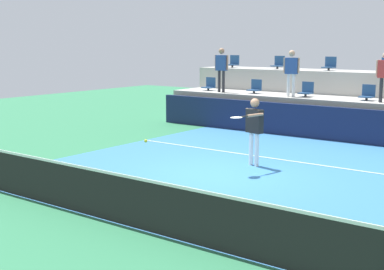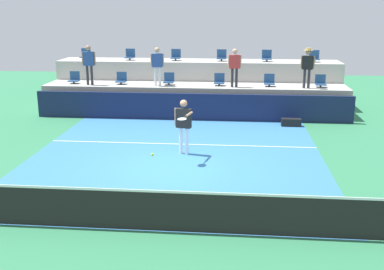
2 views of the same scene
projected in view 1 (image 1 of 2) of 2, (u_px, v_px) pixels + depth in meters
The scene contains 18 objects.
ground_plane at pixel (218, 175), 12.78m from camera, with size 40.00×40.00×0.00m, color #2D754C.
court_inner_paint at pixel (240, 167), 13.57m from camera, with size 9.00×10.00×0.01m, color teal.
court_service_line at pixel (267, 157), 14.68m from camera, with size 9.00×0.06×0.00m, color white.
tennis_net at pixel (94, 191), 9.54m from camera, with size 10.48×0.08×1.07m.
sponsor_backboard at pixel (321, 123), 17.43m from camera, with size 13.00×0.16×1.10m, color #141E42.
seating_tier_lower at pixel (336, 116), 18.44m from camera, with size 13.00×1.80×1.25m, color #ADAAA3.
seating_tier_upper at pixel (355, 100), 19.79m from camera, with size 13.00×1.80×2.10m, color #ADAAA3.
stadium_chair_lower_far_left at pixel (209, 85), 21.38m from camera, with size 0.44×0.40×0.52m.
stadium_chair_lower_left at pixel (255, 88), 20.13m from camera, with size 0.44×0.40×0.52m.
stadium_chair_lower_mid_left at pixel (307, 90), 18.89m from camera, with size 0.44×0.40×0.52m.
stadium_chair_lower_mid_right at pixel (368, 94), 17.61m from camera, with size 0.44×0.40×0.52m.
stadium_chair_upper_far_left at pixel (233, 62), 22.66m from camera, with size 0.44×0.40×0.52m.
stadium_chair_upper_left at pixel (278, 64), 21.40m from camera, with size 0.44×0.40×0.52m.
stadium_chair_upper_mid_left at pixel (330, 65), 20.13m from camera, with size 0.44×0.40×0.52m.
tennis_player at pixel (254, 125), 13.52m from camera, with size 0.60×1.28×1.74m.
spectator_in_white at pixel (221, 66), 20.45m from camera, with size 0.59×0.24×1.69m.
spectator_leaning_on_rail at pixel (291, 69), 18.72m from camera, with size 0.57×0.28×1.63m.
tennis_ball at pixel (146, 141), 10.71m from camera, with size 0.07×0.07×0.07m.
Camera 1 is at (6.94, -10.34, 3.11)m, focal length 49.82 mm.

